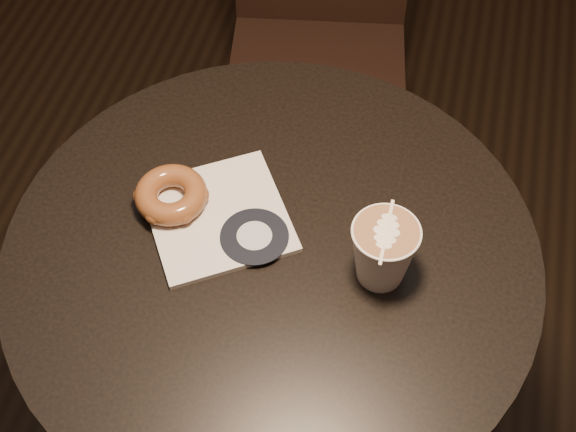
{
  "coord_description": "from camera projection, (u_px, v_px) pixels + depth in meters",
  "views": [
    {
      "loc": [
        0.16,
        -0.56,
        1.61
      ],
      "look_at": [
        0.01,
        0.03,
        0.79
      ],
      "focal_mm": 50.0,
      "sensor_mm": 36.0,
      "label": 1
    }
  ],
  "objects": [
    {
      "name": "latte_cup",
      "position": [
        383.0,
        253.0,
        0.98
      ],
      "size": [
        0.08,
        0.08,
        0.09
      ],
      "primitive_type": null,
      "color": "white",
      "rests_on": "cafe_table"
    },
    {
      "name": "pastry_bag",
      "position": [
        218.0,
        216.0,
        1.06
      ],
      "size": [
        0.24,
        0.24,
        0.01
      ],
      "primitive_type": "cube",
      "rotation": [
        0.0,
        0.0,
        0.57
      ],
      "color": "silver",
      "rests_on": "cafe_table"
    },
    {
      "name": "cafe_table",
      "position": [
        274.0,
        322.0,
        1.2
      ],
      "size": [
        0.7,
        0.7,
        0.75
      ],
      "color": "black",
      "rests_on": "ground"
    },
    {
      "name": "doughnut",
      "position": [
        171.0,
        195.0,
        1.06
      ],
      "size": [
        0.1,
        0.1,
        0.03
      ],
      "primitive_type": "torus",
      "color": "brown",
      "rests_on": "pastry_bag"
    },
    {
      "name": "chair",
      "position": [
        320.0,
        9.0,
        1.67
      ],
      "size": [
        0.43,
        0.43,
        0.94
      ],
      "rotation": [
        0.0,
        0.0,
        0.17
      ],
      "color": "black",
      "rests_on": "ground"
    }
  ]
}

